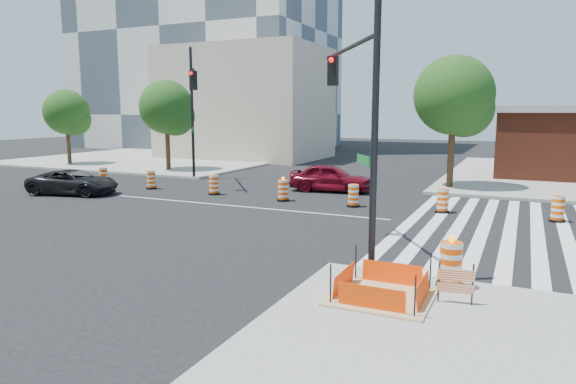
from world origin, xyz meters
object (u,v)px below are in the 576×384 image
signal_pole_se (358,96)px  signal_pole_nw (192,100)px  dark_suv (73,182)px  red_coupe (331,178)px

signal_pole_se → signal_pole_nw: bearing=16.9°
signal_pole_se → signal_pole_nw: signal_pole_nw is taller
dark_suv → signal_pole_se: (17.06, -5.71, 4.06)m
dark_suv → signal_pole_se: signal_pole_se is taller
dark_suv → signal_pole_se: bearing=-122.1°
dark_suv → signal_pole_nw: size_ratio=0.57×
red_coupe → signal_pole_se: 13.87m
dark_suv → signal_pole_nw: 8.31m
red_coupe → signal_pole_se: size_ratio=0.58×
red_coupe → signal_pole_se: (5.21, -12.23, 3.95)m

